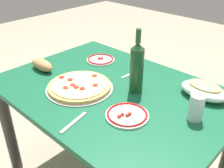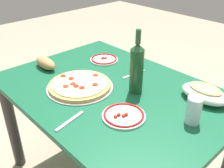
{
  "view_description": "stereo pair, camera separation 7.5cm",
  "coord_description": "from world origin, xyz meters",
  "px_view_note": "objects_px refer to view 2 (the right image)",
  "views": [
    {
      "loc": [
        0.82,
        -0.87,
        1.41
      ],
      "look_at": [
        0.0,
        0.0,
        0.73
      ],
      "focal_mm": 41.68,
      "sensor_mm": 36.0,
      "label": 1
    },
    {
      "loc": [
        0.88,
        -0.82,
        1.41
      ],
      "look_at": [
        0.0,
        0.0,
        0.73
      ],
      "focal_mm": 41.68,
      "sensor_mm": 36.0,
      "label": 2
    }
  ],
  "objects_px": {
    "side_plate_near": "(104,59)",
    "side_plate_far": "(124,115)",
    "bread_loaf": "(46,63)",
    "pepperoni_pizza": "(80,85)",
    "water_glass": "(194,110)",
    "wine_bottle": "(137,68)",
    "baked_pasta_dish": "(205,93)",
    "dining_table": "(112,107)"
  },
  "relations": [
    {
      "from": "side_plate_near",
      "to": "side_plate_far",
      "type": "height_order",
      "value": "same"
    },
    {
      "from": "side_plate_near",
      "to": "bread_loaf",
      "type": "height_order",
      "value": "bread_loaf"
    },
    {
      "from": "pepperoni_pizza",
      "to": "side_plate_far",
      "type": "distance_m",
      "value": 0.35
    },
    {
      "from": "water_glass",
      "to": "side_plate_far",
      "type": "distance_m",
      "value": 0.3
    },
    {
      "from": "water_glass",
      "to": "bread_loaf",
      "type": "distance_m",
      "value": 0.93
    },
    {
      "from": "water_glass",
      "to": "bread_loaf",
      "type": "height_order",
      "value": "water_glass"
    },
    {
      "from": "water_glass",
      "to": "wine_bottle",
      "type": "bearing_deg",
      "value": 177.87
    },
    {
      "from": "pepperoni_pizza",
      "to": "bread_loaf",
      "type": "relative_size",
      "value": 1.98
    },
    {
      "from": "baked_pasta_dish",
      "to": "bread_loaf",
      "type": "bearing_deg",
      "value": -155.68
    },
    {
      "from": "dining_table",
      "to": "bread_loaf",
      "type": "xyz_separation_m",
      "value": [
        -0.47,
        -0.13,
        0.15
      ]
    },
    {
      "from": "wine_bottle",
      "to": "bread_loaf",
      "type": "distance_m",
      "value": 0.61
    },
    {
      "from": "pepperoni_pizza",
      "to": "side_plate_far",
      "type": "bearing_deg",
      "value": -2.26
    },
    {
      "from": "wine_bottle",
      "to": "bread_loaf",
      "type": "xyz_separation_m",
      "value": [
        -0.57,
        -0.2,
        -0.1
      ]
    },
    {
      "from": "water_glass",
      "to": "side_plate_near",
      "type": "distance_m",
      "value": 0.77
    },
    {
      "from": "baked_pasta_dish",
      "to": "bread_loaf",
      "type": "distance_m",
      "value": 0.94
    },
    {
      "from": "pepperoni_pizza",
      "to": "dining_table",
      "type": "bearing_deg",
      "value": 42.72
    },
    {
      "from": "wine_bottle",
      "to": "side_plate_near",
      "type": "xyz_separation_m",
      "value": [
        -0.41,
        0.14,
        -0.13
      ]
    },
    {
      "from": "pepperoni_pizza",
      "to": "bread_loaf",
      "type": "bearing_deg",
      "value": -178.76
    },
    {
      "from": "side_plate_far",
      "to": "side_plate_near",
      "type": "bearing_deg",
      "value": 146.69
    },
    {
      "from": "water_glass",
      "to": "side_plate_far",
      "type": "xyz_separation_m",
      "value": [
        -0.23,
        -0.19,
        -0.05
      ]
    },
    {
      "from": "wine_bottle",
      "to": "dining_table",
      "type": "bearing_deg",
      "value": -144.2
    },
    {
      "from": "wine_bottle",
      "to": "side_plate_far",
      "type": "bearing_deg",
      "value": -60.48
    },
    {
      "from": "wine_bottle",
      "to": "bread_loaf",
      "type": "relative_size",
      "value": 1.85
    },
    {
      "from": "dining_table",
      "to": "pepperoni_pizza",
      "type": "relative_size",
      "value": 3.44
    },
    {
      "from": "side_plate_near",
      "to": "bread_loaf",
      "type": "distance_m",
      "value": 0.37
    },
    {
      "from": "dining_table",
      "to": "pepperoni_pizza",
      "type": "xyz_separation_m",
      "value": [
        -0.13,
        -0.12,
        0.13
      ]
    },
    {
      "from": "side_plate_near",
      "to": "bread_loaf",
      "type": "relative_size",
      "value": 1.0
    },
    {
      "from": "side_plate_near",
      "to": "wine_bottle",
      "type": "bearing_deg",
      "value": -18.84
    },
    {
      "from": "side_plate_far",
      "to": "pepperoni_pizza",
      "type": "bearing_deg",
      "value": 177.74
    },
    {
      "from": "dining_table",
      "to": "bread_loaf",
      "type": "height_order",
      "value": "bread_loaf"
    },
    {
      "from": "baked_pasta_dish",
      "to": "water_glass",
      "type": "relative_size",
      "value": 1.94
    },
    {
      "from": "water_glass",
      "to": "side_plate_near",
      "type": "height_order",
      "value": "water_glass"
    },
    {
      "from": "wine_bottle",
      "to": "side_plate_near",
      "type": "height_order",
      "value": "wine_bottle"
    },
    {
      "from": "pepperoni_pizza",
      "to": "baked_pasta_dish",
      "type": "bearing_deg",
      "value": 36.25
    },
    {
      "from": "water_glass",
      "to": "pepperoni_pizza",
      "type": "bearing_deg",
      "value": -162.74
    },
    {
      "from": "dining_table",
      "to": "side_plate_far",
      "type": "distance_m",
      "value": 0.28
    },
    {
      "from": "baked_pasta_dish",
      "to": "side_plate_far",
      "type": "distance_m",
      "value": 0.43
    },
    {
      "from": "bread_loaf",
      "to": "side_plate_far",
      "type": "bearing_deg",
      "value": -0.53
    },
    {
      "from": "water_glass",
      "to": "side_plate_near",
      "type": "relative_size",
      "value": 0.68
    },
    {
      "from": "baked_pasta_dish",
      "to": "water_glass",
      "type": "xyz_separation_m",
      "value": [
        0.06,
        -0.2,
        0.02
      ]
    },
    {
      "from": "pepperoni_pizza",
      "to": "water_glass",
      "type": "distance_m",
      "value": 0.6
    },
    {
      "from": "wine_bottle",
      "to": "side_plate_far",
      "type": "xyz_separation_m",
      "value": [
        0.12,
        -0.21,
        -0.13
      ]
    }
  ]
}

